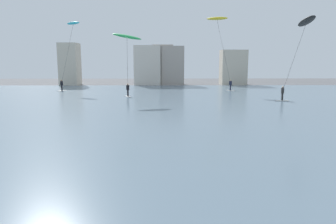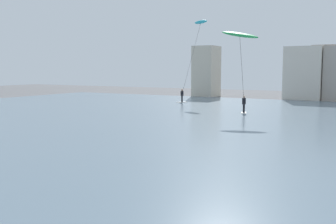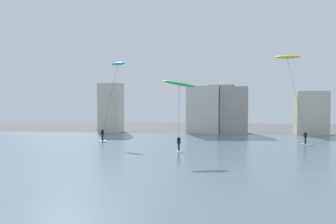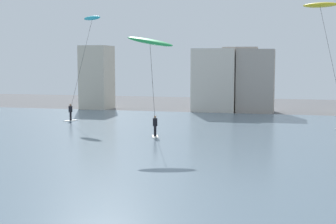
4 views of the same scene
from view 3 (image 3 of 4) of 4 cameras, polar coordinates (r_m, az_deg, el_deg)
The scene contains 5 objects.
water_bay at distance 37.66m, azimuth 8.36°, elevation -7.06°, with size 84.00×52.00×0.10m, color slate.
far_shore_buildings at distance 65.56m, azimuth 6.69°, elevation 0.16°, with size 34.51×4.84×7.72m.
kitesurfer_green at distance 42.72m, azimuth 1.51°, elevation 3.07°, with size 3.38×3.60×7.66m.
kitesurfer_cyan at distance 55.82m, azimuth -7.04°, elevation 4.98°, with size 3.38×3.59×10.24m.
kitesurfer_yellow at distance 53.41m, azimuth 15.89°, elevation 6.29°, with size 4.45×3.24×10.81m.
Camera 3 is at (-0.48, -6.86, 6.50)m, focal length 45.44 mm.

